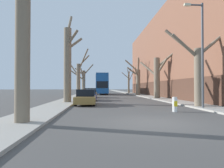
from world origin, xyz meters
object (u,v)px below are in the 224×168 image
(street_tree_left_2, at_px, (78,77))
(lamp_post, at_px, (201,49))
(street_tree_right_0, at_px, (197,72))
(parked_car_1, at_px, (89,95))
(street_tree_right_1, at_px, (157,76))
(street_tree_right_2, at_px, (137,79))
(parked_car_0, at_px, (86,97))
(traffic_bollard, at_px, (175,104))
(street_tree_left_0, at_px, (22,31))
(street_tree_left_3, at_px, (83,81))
(parked_car_2, at_px, (91,93))
(street_tree_right_3, at_px, (129,81))
(street_tree_left_1, at_px, (68,62))
(double_decker_bus, at_px, (102,83))

(street_tree_left_2, relative_size, lamp_post, 0.95)
(street_tree_right_0, xyz_separation_m, parked_car_1, (-8.71, 9.02, -2.14))
(lamp_post, bearing_deg, street_tree_right_1, 86.90)
(street_tree_right_2, bearing_deg, parked_car_0, -113.44)
(street_tree_left_2, distance_m, traffic_bollard, 19.32)
(parked_car_0, height_order, traffic_bollard, parked_car_0)
(street_tree_right_2, relative_size, parked_car_1, 1.83)
(street_tree_right_0, distance_m, parked_car_0, 9.47)
(parked_car_1, bearing_deg, street_tree_left_0, -97.51)
(street_tree_left_3, xyz_separation_m, street_tree_right_1, (11.00, -15.49, 0.11))
(street_tree_right_1, height_order, parked_car_2, street_tree_right_1)
(street_tree_left_0, relative_size, street_tree_right_0, 1.28)
(street_tree_right_3, xyz_separation_m, parked_car_1, (-8.99, -26.71, -2.49))
(street_tree_right_0, bearing_deg, parked_car_0, 160.64)
(parked_car_0, bearing_deg, street_tree_left_0, -102.11)
(street_tree_right_3, height_order, parked_car_0, street_tree_right_3)
(street_tree_left_1, xyz_separation_m, street_tree_left_2, (0.09, 9.90, -0.99))
(parked_car_0, distance_m, lamp_post, 10.05)
(street_tree_left_0, height_order, street_tree_right_0, street_tree_left_0)
(parked_car_2, bearing_deg, street_tree_left_0, -95.31)
(parked_car_0, bearing_deg, double_decker_bus, 85.85)
(street_tree_left_2, relative_size, parked_car_2, 1.74)
(street_tree_right_3, bearing_deg, street_tree_right_0, -90.45)
(street_tree_left_2, distance_m, street_tree_right_3, 23.34)
(street_tree_right_3, bearing_deg, traffic_bollard, -94.58)
(street_tree_left_0, xyz_separation_m, parked_car_1, (2.04, 15.47, -3.25))
(parked_car_1, height_order, parked_car_2, parked_car_2)
(street_tree_right_2, distance_m, parked_car_1, 16.74)
(street_tree_left_2, bearing_deg, street_tree_right_0, -55.07)
(street_tree_right_1, distance_m, double_decker_bus, 19.77)
(street_tree_left_1, bearing_deg, street_tree_left_3, 90.18)
(street_tree_right_3, bearing_deg, street_tree_left_0, -104.65)
(street_tree_left_0, relative_size, double_decker_bus, 0.68)
(street_tree_left_3, bearing_deg, parked_car_1, -83.84)
(street_tree_right_1, xyz_separation_m, parked_car_0, (-9.05, -8.51, -2.43))
(street_tree_left_1, height_order, street_tree_right_3, street_tree_left_1)
(street_tree_right_3, xyz_separation_m, lamp_post, (-0.63, -36.96, 1.13))
(parked_car_0, height_order, parked_car_2, parked_car_2)
(lamp_post, bearing_deg, street_tree_right_0, 74.14)
(street_tree_left_2, height_order, street_tree_right_2, street_tree_right_2)
(parked_car_0, bearing_deg, parked_car_2, 90.00)
(street_tree_left_2, bearing_deg, traffic_bollard, -66.24)
(street_tree_left_3, relative_size, street_tree_right_3, 0.96)
(street_tree_left_3, relative_size, street_tree_right_1, 1.05)
(street_tree_left_3, bearing_deg, street_tree_left_0, -90.16)
(street_tree_right_2, relative_size, parked_car_0, 1.75)
(street_tree_left_1, distance_m, traffic_bollard, 11.47)
(street_tree_right_1, relative_size, parked_car_1, 1.58)
(street_tree_right_2, bearing_deg, street_tree_left_3, 159.53)
(street_tree_left_0, bearing_deg, street_tree_right_3, 75.35)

